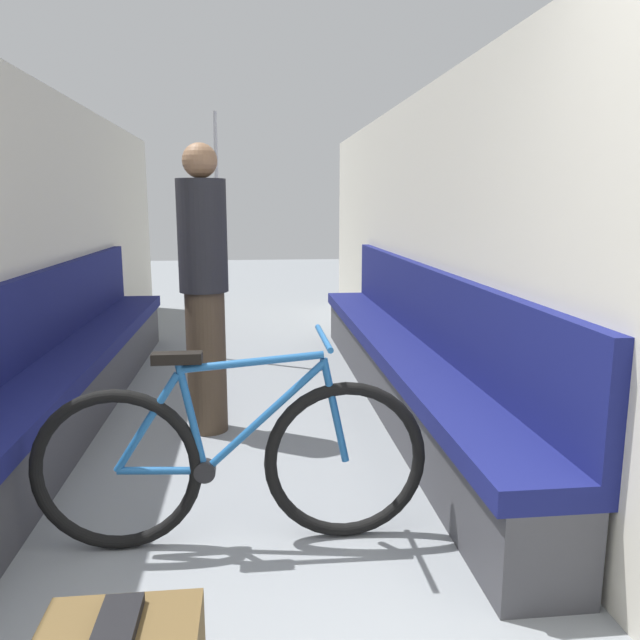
{
  "coord_description": "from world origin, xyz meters",
  "views": [
    {
      "loc": [
        0.08,
        -1.14,
        1.44
      ],
      "look_at": [
        0.49,
        2.58,
        0.73
      ],
      "focal_mm": 35.0,
      "sensor_mm": 36.0,
      "label": 1
    }
  ],
  "objects_px": {
    "bicycle": "(233,461)",
    "passenger_standing": "(204,287)",
    "bench_seat_row_left": "(74,370)",
    "grab_pole_near": "(218,242)",
    "bench_seat_row_right": "(402,361)"
  },
  "relations": [
    {
      "from": "bench_seat_row_right",
      "to": "passenger_standing",
      "type": "height_order",
      "value": "passenger_standing"
    },
    {
      "from": "bench_seat_row_left",
      "to": "passenger_standing",
      "type": "height_order",
      "value": "passenger_standing"
    },
    {
      "from": "grab_pole_near",
      "to": "passenger_standing",
      "type": "relative_size",
      "value": 1.24
    },
    {
      "from": "bench_seat_row_right",
      "to": "bicycle",
      "type": "relative_size",
      "value": 2.86
    },
    {
      "from": "bicycle",
      "to": "passenger_standing",
      "type": "bearing_deg",
      "value": 117.71
    },
    {
      "from": "bench_seat_row_left",
      "to": "grab_pole_near",
      "type": "bearing_deg",
      "value": 58.98
    },
    {
      "from": "bicycle",
      "to": "passenger_standing",
      "type": "relative_size",
      "value": 0.92
    },
    {
      "from": "bicycle",
      "to": "passenger_standing",
      "type": "height_order",
      "value": "passenger_standing"
    },
    {
      "from": "bench_seat_row_right",
      "to": "passenger_standing",
      "type": "bearing_deg",
      "value": -165.21
    },
    {
      "from": "bench_seat_row_left",
      "to": "bicycle",
      "type": "xyz_separation_m",
      "value": [
        1.11,
        -1.74,
        0.04
      ]
    },
    {
      "from": "grab_pole_near",
      "to": "passenger_standing",
      "type": "xyz_separation_m",
      "value": [
        0.0,
        -1.87,
        -0.16
      ]
    },
    {
      "from": "bicycle",
      "to": "passenger_standing",
      "type": "xyz_separation_m",
      "value": [
        -0.2,
        1.38,
        0.56
      ]
    },
    {
      "from": "bench_seat_row_right",
      "to": "passenger_standing",
      "type": "xyz_separation_m",
      "value": [
        -1.35,
        -0.36,
        0.6
      ]
    },
    {
      "from": "bench_seat_row_left",
      "to": "passenger_standing",
      "type": "bearing_deg",
      "value": -21.31
    },
    {
      "from": "bench_seat_row_left",
      "to": "passenger_standing",
      "type": "xyz_separation_m",
      "value": [
        0.91,
        -0.36,
        0.6
      ]
    }
  ]
}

